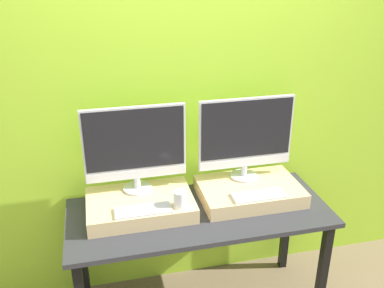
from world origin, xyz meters
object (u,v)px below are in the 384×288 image
Objects in this scene: monitor_left at (135,146)px; keyboard_right at (258,195)px; monitor_right at (246,136)px; keyboard_left at (143,210)px; mug at (180,199)px.

monitor_left is 1.88× the size of keyboard_right.
keyboard_right is (-0.00, -0.26, -0.28)m from monitor_right.
monitor_right is 1.88× the size of keyboard_right.
keyboard_right is (0.69, -0.26, -0.28)m from monitor_left.
monitor_right is at bearing 20.34° from keyboard_left.
monitor_right is 0.38m from keyboard_right.
monitor_right is (0.69, 0.00, 0.00)m from monitor_left.
monitor_left is at bearing 180.00° from monitor_right.
mug reaches higher than keyboard_left.
keyboard_right is at bearing -20.34° from monitor_left.
mug is (0.21, -0.26, -0.24)m from monitor_left.
keyboard_left is 0.22m from mug.
monitor_left is 0.69m from monitor_right.
monitor_left is at bearing 129.91° from mug.
monitor_left is 0.41m from mug.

